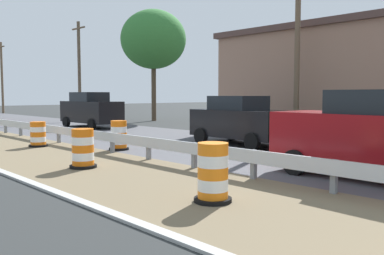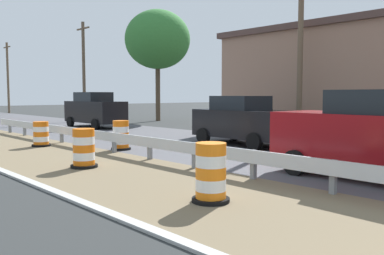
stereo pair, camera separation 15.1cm
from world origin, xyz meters
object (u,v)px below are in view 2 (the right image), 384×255
Objects in this scene: traffic_barrel_farther at (41,135)px; car_mid_far_lane at (95,110)px; car_lead_near_lane at (377,135)px; car_distant_a at (243,120)px; traffic_barrel_mid at (84,150)px; traffic_barrel_far at (121,137)px; traffic_barrel_close at (211,175)px; utility_pole_near at (300,51)px; utility_pole_far at (8,77)px; utility_pole_mid at (84,70)px.

car_mid_far_lane reaches higher than traffic_barrel_farther.
car_lead_near_lane is 1.16× the size of car_distant_a.
car_lead_near_lane is at bearing -56.12° from traffic_barrel_mid.
traffic_barrel_farther is (-1.74, 2.96, -0.05)m from traffic_barrel_far.
traffic_barrel_mid is (0.04, 4.98, -0.02)m from traffic_barrel_close.
traffic_barrel_far is 8.69m from utility_pole_near.
utility_pole_near is (10.32, -0.23, 3.45)m from traffic_barrel_mid.
traffic_barrel_farther is 0.13× the size of utility_pole_far.
car_lead_near_lane reaches higher than car_distant_a.
utility_pole_near is at bearing -19.62° from traffic_barrel_far.
car_mid_far_lane is at bearing 65.29° from traffic_barrel_far.
car_lead_near_lane is 0.65× the size of utility_pole_mid.
utility_pole_far is at bearing 89.85° from utility_pole_near.
car_mid_far_lane is 7.18m from utility_pole_mid.
car_mid_far_lane is 0.60× the size of utility_pole_far.
utility_pole_mid is (8.89, 13.07, 3.48)m from traffic_barrel_farther.
utility_pole_mid is at bearing -10.92° from car_lead_near_lane.
utility_pole_mid reaches higher than car_distant_a.
traffic_barrel_close is 4.46m from car_lead_near_lane.
traffic_barrel_mid is 0.14× the size of utility_pole_mid.
traffic_barrel_far is at bearing 41.20° from traffic_barrel_mid.
utility_pole_mid reaches higher than traffic_barrel_close.
car_mid_far_lane is (6.32, 6.99, 0.65)m from traffic_barrel_farther.
car_lead_near_lane is 9.05m from utility_pole_near.
car_distant_a is at bearing -98.46° from utility_pole_mid.
traffic_barrel_close is 9.07m from car_distant_a.
traffic_barrel_far is at bearing -113.10° from car_distant_a.
car_distant_a reaches higher than traffic_barrel_far.
traffic_barrel_close is 0.15× the size of utility_pole_mid.
car_mid_far_lane is 0.61× the size of utility_pole_mid.
traffic_barrel_close is at bearing -104.21° from utility_pole_far.
utility_pole_near is (2.94, -12.63, 2.85)m from car_mid_far_lane.
car_mid_far_lane is at bearing -97.23° from utility_pole_far.
utility_pole_mid is at bearing 66.93° from traffic_barrel_close.
utility_pole_mid is at bearing 91.14° from utility_pole_near.
utility_pole_far reaches higher than traffic_barrel_close.
car_lead_near_lane is at bearing -74.93° from traffic_barrel_farther.
utility_pole_near is 1.01× the size of utility_pole_mid.
car_lead_near_lane is 43.12m from utility_pole_far.
car_mid_far_lane reaches higher than traffic_barrel_far.
utility_pole_near is at bearing -1.28° from traffic_barrel_mid.
traffic_barrel_mid is 37.95m from utility_pole_far.
traffic_barrel_far reaches higher than traffic_barrel_farther.
traffic_barrel_mid is at bearing 36.05° from car_lead_near_lane.
traffic_barrel_mid is 0.14× the size of utility_pole_near.
utility_pole_near is at bearing -90.15° from utility_pole_far.
utility_pole_near is (3.06, -0.63, 2.95)m from car_distant_a.
utility_pole_near is at bearing 24.61° from traffic_barrel_close.
traffic_barrel_mid is 3.72m from traffic_barrel_far.
traffic_barrel_close is at bearing -96.03° from traffic_barrel_farther.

